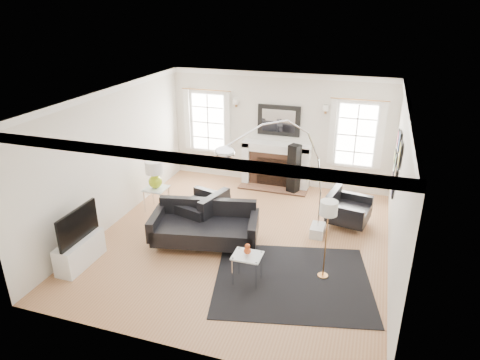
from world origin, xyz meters
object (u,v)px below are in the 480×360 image
(armchair_left, at_px, (202,211))
(armchair_right, at_px, (346,210))
(fireplace, at_px, (276,165))
(arc_floor_lamp, at_px, (276,179))
(coffee_table, at_px, (210,207))
(sofa, at_px, (205,227))
(gourd_lamp, at_px, (155,173))

(armchair_left, xyz_separation_m, armchair_right, (2.79, 1.07, -0.05))
(fireplace, xyz_separation_m, arc_floor_lamp, (0.65, -2.81, 0.83))
(armchair_left, distance_m, armchair_right, 2.99)
(coffee_table, xyz_separation_m, arc_floor_lamp, (1.53, -0.55, 1.06))
(armchair_right, bearing_deg, sofa, -147.49)
(armchair_right, bearing_deg, coffee_table, -165.43)
(armchair_right, bearing_deg, armchair_left, -159.08)
(gourd_lamp, relative_size, arc_floor_lamp, 0.25)
(armchair_right, distance_m, coffee_table, 2.85)
(armchair_left, distance_m, coffee_table, 0.36)
(armchair_left, bearing_deg, coffee_table, 83.94)
(fireplace, height_order, arc_floor_lamp, arc_floor_lamp)
(gourd_lamp, bearing_deg, coffee_table, -5.55)
(armchair_right, xyz_separation_m, coffee_table, (-2.76, -0.72, -0.02))
(armchair_right, distance_m, arc_floor_lamp, 2.05)
(armchair_left, distance_m, arc_floor_lamp, 1.86)
(coffee_table, distance_m, arc_floor_lamp, 1.94)
(fireplace, bearing_deg, armchair_right, -39.42)
(coffee_table, relative_size, arc_floor_lamp, 0.30)
(coffee_table, xyz_separation_m, gourd_lamp, (-1.32, 0.13, 0.58))
(sofa, height_order, arc_floor_lamp, arc_floor_lamp)
(fireplace, relative_size, coffee_table, 2.21)
(sofa, height_order, coffee_table, sofa)
(fireplace, distance_m, coffee_table, 2.44)
(sofa, xyz_separation_m, armchair_right, (2.50, 1.59, -0.02))
(armchair_left, bearing_deg, arc_floor_lamp, -7.25)
(sofa, distance_m, coffee_table, 0.91)
(armchair_left, distance_m, gourd_lamp, 1.46)
(fireplace, relative_size, armchair_right, 1.68)
(coffee_table, bearing_deg, armchair_left, -96.06)
(fireplace, xyz_separation_m, gourd_lamp, (-2.20, -2.13, 0.35))
(coffee_table, relative_size, gourd_lamp, 1.22)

